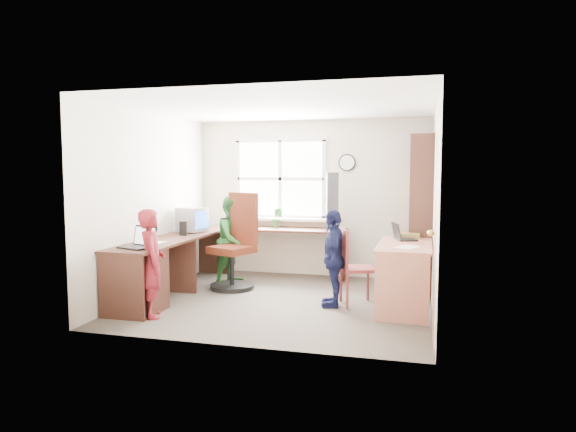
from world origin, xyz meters
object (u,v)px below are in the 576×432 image
object	(u,v)px
swivel_chair	(236,247)
wooden_chair	(352,264)
crt_monitor	(192,220)
potted_plant	(277,218)
right_desk	(405,261)
person_navy	(333,258)
laptop_right	(402,236)
cd_tower	(332,201)
laptop_left	(140,243)
l_desk	(177,264)
person_red	(152,263)
person_green	(233,240)
bookshelf	(421,216)

from	to	relation	value
swivel_chair	wooden_chair	world-z (taller)	swivel_chair
crt_monitor	potted_plant	bearing A→B (deg)	56.39
right_desk	person_navy	distance (m)	0.84
right_desk	laptop_right	distance (m)	0.42
potted_plant	person_navy	distance (m)	1.96
laptop_right	wooden_chair	bearing A→B (deg)	102.77
right_desk	crt_monitor	xyz separation A→B (m)	(-3.00, 0.57, 0.37)
right_desk	laptop_right	world-z (taller)	laptop_right
cd_tower	potted_plant	world-z (taller)	cd_tower
swivel_chair	laptop_left	world-z (taller)	swivel_chair
l_desk	crt_monitor	world-z (taller)	crt_monitor
potted_plant	person_red	world-z (taller)	person_red
right_desk	wooden_chair	world-z (taller)	wooden_chair
cd_tower	person_red	distance (m)	2.98
l_desk	right_desk	xyz separation A→B (m)	(2.78, 0.35, 0.10)
person_red	person_green	distance (m)	1.89
l_desk	potted_plant	world-z (taller)	potted_plant
l_desk	wooden_chair	distance (m)	2.19
l_desk	bookshelf	xyz separation A→B (m)	(2.96, 1.47, 0.55)
laptop_left	bookshelf	bearing A→B (deg)	52.40
right_desk	person_navy	world-z (taller)	person_navy
l_desk	cd_tower	world-z (taller)	cd_tower
wooden_chair	cd_tower	world-z (taller)	cd_tower
right_desk	potted_plant	distance (m)	2.46
potted_plant	crt_monitor	bearing A→B (deg)	-139.97
person_red	person_navy	bearing A→B (deg)	-93.58
right_desk	laptop_right	size ratio (longest dim) A/B	3.55
person_red	potted_plant	bearing A→B (deg)	-46.88
crt_monitor	laptop_left	xyz separation A→B (m)	(0.06, -1.51, -0.12)
potted_plant	person_red	distance (m)	2.64
laptop_right	person_red	xyz separation A→B (m)	(-2.66, -1.41, -0.22)
laptop_right	cd_tower	world-z (taller)	cd_tower
bookshelf	person_green	distance (m)	2.67
bookshelf	laptop_left	xyz separation A→B (m)	(-3.11, -2.06, -0.19)
laptop_left	swivel_chair	bearing A→B (deg)	84.86
l_desk	wooden_chair	xyz separation A→B (m)	(2.17, 0.34, 0.05)
laptop_left	person_red	xyz separation A→B (m)	(0.23, -0.15, -0.20)
l_desk	person_navy	xyz separation A→B (m)	(1.95, 0.22, 0.13)
wooden_chair	cd_tower	bearing A→B (deg)	88.43
person_green	person_navy	size ratio (longest dim) A/B	1.08
wooden_chair	laptop_right	xyz separation A→B (m)	(0.57, 0.34, 0.32)
laptop_left	person_red	distance (m)	0.34
swivel_chair	laptop_left	xyz separation A→B (m)	(-0.64, -1.44, 0.24)
right_desk	person_red	size ratio (longest dim) A/B	1.11
laptop_left	person_red	size ratio (longest dim) A/B	0.36
laptop_left	cd_tower	distance (m)	2.97
swivel_chair	crt_monitor	world-z (taller)	swivel_chair
potted_plant	person_navy	world-z (taller)	person_navy
bookshelf	person_red	world-z (taller)	bookshelf
crt_monitor	potted_plant	world-z (taller)	crt_monitor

